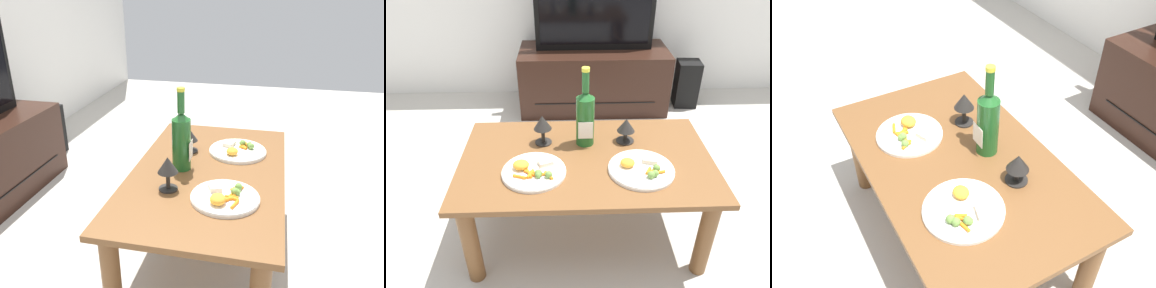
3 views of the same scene
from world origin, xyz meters
TOP-DOWN VIEW (x-y plane):
  - ground_plane at (0.00, 0.00)m, footprint 6.40×6.40m
  - dining_table at (0.00, 0.00)m, footprint 1.10×0.65m
  - floor_speaker at (0.88, 1.35)m, footprint 0.19×0.19m
  - wine_bottle at (-0.00, 0.12)m, footprint 0.08×0.08m
  - goblet_left at (-0.19, 0.13)m, footprint 0.08×0.08m
  - goblet_right at (0.19, 0.13)m, footprint 0.08×0.08m
  - dinner_plate_left at (-0.22, -0.10)m, footprint 0.26×0.26m
  - dinner_plate_right at (0.22, -0.10)m, footprint 0.27×0.27m

SIDE VIEW (x-z plane):
  - ground_plane at x=0.00m, z-range 0.00..0.00m
  - floor_speaker at x=0.88m, z-range 0.00..0.36m
  - dining_table at x=0.00m, z-range 0.14..0.57m
  - dinner_plate_right at x=0.22m, z-range 0.42..0.47m
  - dinner_plate_left at x=-0.22m, z-range 0.42..0.47m
  - goblet_right at x=0.19m, z-range 0.45..0.57m
  - goblet_left at x=-0.19m, z-range 0.46..0.60m
  - wine_bottle at x=0.00m, z-range 0.39..0.76m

